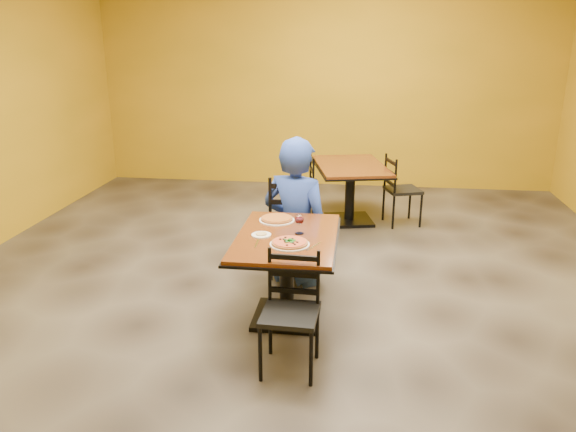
# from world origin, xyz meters

# --- Properties ---
(floor) EXTENTS (7.00, 8.00, 0.01)m
(floor) POSITION_xyz_m (0.00, 0.00, 0.00)
(floor) COLOR black
(floor) RESTS_ON ground
(wall_back) EXTENTS (7.00, 0.01, 3.00)m
(wall_back) POSITION_xyz_m (0.00, 4.00, 1.50)
(wall_back) COLOR #BB8A14
(wall_back) RESTS_ON ground
(table_main) EXTENTS (0.83, 1.23, 0.75)m
(table_main) POSITION_xyz_m (0.00, -0.50, 0.56)
(table_main) COLOR #6B3210
(table_main) RESTS_ON floor
(table_second) EXTENTS (1.10, 1.41, 0.75)m
(table_second) POSITION_xyz_m (0.46, 2.15, 0.56)
(table_second) COLOR #6B3210
(table_second) RESTS_ON floor
(chair_main_near) EXTENTS (0.40, 0.40, 0.86)m
(chair_main_near) POSITION_xyz_m (0.12, -1.25, 0.43)
(chair_main_near) COLOR black
(chair_main_near) RESTS_ON floor
(chair_main_far) EXTENTS (0.48, 0.48, 1.03)m
(chair_main_far) POSITION_xyz_m (-0.05, 0.47, 0.52)
(chair_main_far) COLOR black
(chair_main_far) RESTS_ON floor
(chair_second_left) EXTENTS (0.45, 0.45, 0.84)m
(chair_second_left) POSITION_xyz_m (-0.20, 2.15, 0.42)
(chair_second_left) COLOR black
(chair_second_left) RESTS_ON floor
(chair_second_right) EXTENTS (0.50, 0.50, 0.88)m
(chair_second_right) POSITION_xyz_m (1.12, 2.15, 0.44)
(chair_second_right) COLOR black
(chair_second_right) RESTS_ON floor
(diner) EXTENTS (0.79, 0.64, 1.42)m
(diner) POSITION_xyz_m (-0.01, 0.28, 0.71)
(diner) COLOR navy
(diner) RESTS_ON floor
(plate_main) EXTENTS (0.31, 0.31, 0.01)m
(plate_main) POSITION_xyz_m (0.05, -0.71, 0.76)
(plate_main) COLOR white
(plate_main) RESTS_ON table_main
(pizza_main) EXTENTS (0.28, 0.28, 0.02)m
(pizza_main) POSITION_xyz_m (0.05, -0.71, 0.77)
(pizza_main) COLOR #940B0A
(pizza_main) RESTS_ON plate_main
(plate_far) EXTENTS (0.31, 0.31, 0.01)m
(plate_far) POSITION_xyz_m (-0.14, -0.14, 0.76)
(plate_far) COLOR white
(plate_far) RESTS_ON table_main
(pizza_far) EXTENTS (0.28, 0.28, 0.02)m
(pizza_far) POSITION_xyz_m (-0.14, -0.14, 0.77)
(pizza_far) COLOR #BB7124
(pizza_far) RESTS_ON plate_far
(side_plate) EXTENTS (0.16, 0.16, 0.01)m
(side_plate) POSITION_xyz_m (-0.20, -0.53, 0.76)
(side_plate) COLOR white
(side_plate) RESTS_ON table_main
(dip) EXTENTS (0.09, 0.09, 0.01)m
(dip) POSITION_xyz_m (-0.20, -0.53, 0.76)
(dip) COLOR tan
(dip) RESTS_ON side_plate
(wine_glass) EXTENTS (0.08, 0.08, 0.18)m
(wine_glass) POSITION_xyz_m (0.10, -0.44, 0.84)
(wine_glass) COLOR white
(wine_glass) RESTS_ON table_main
(fork) EXTENTS (0.02, 0.19, 0.00)m
(fork) POSITION_xyz_m (-0.21, -0.71, 0.75)
(fork) COLOR silver
(fork) RESTS_ON table_main
(knife) EXTENTS (0.11, 0.19, 0.00)m
(knife) POSITION_xyz_m (0.24, -0.73, 0.75)
(knife) COLOR silver
(knife) RESTS_ON table_main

